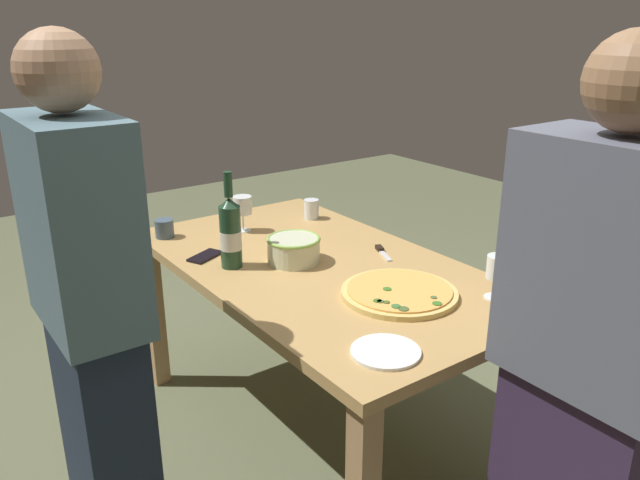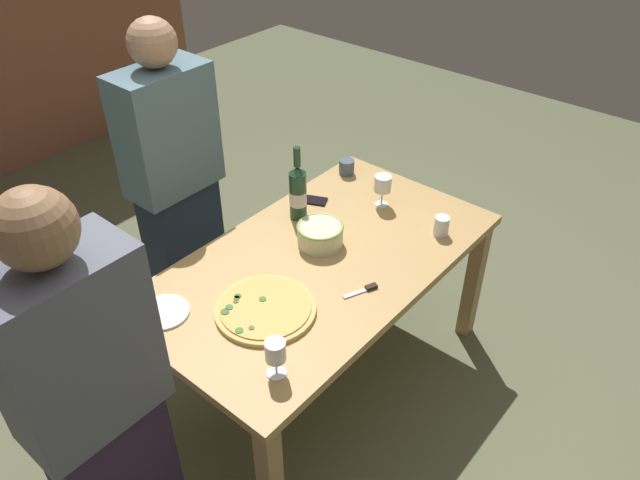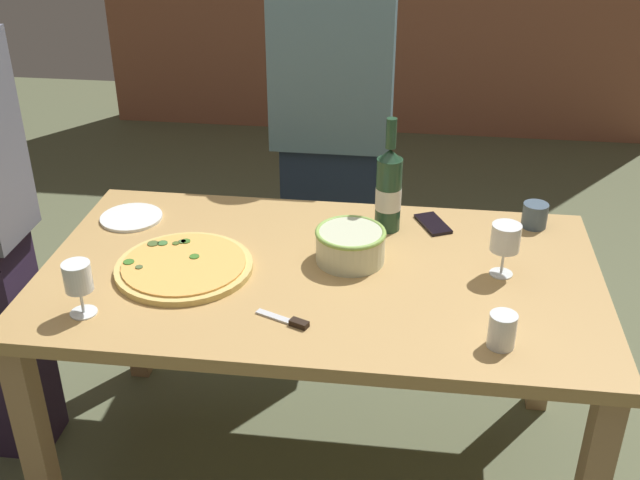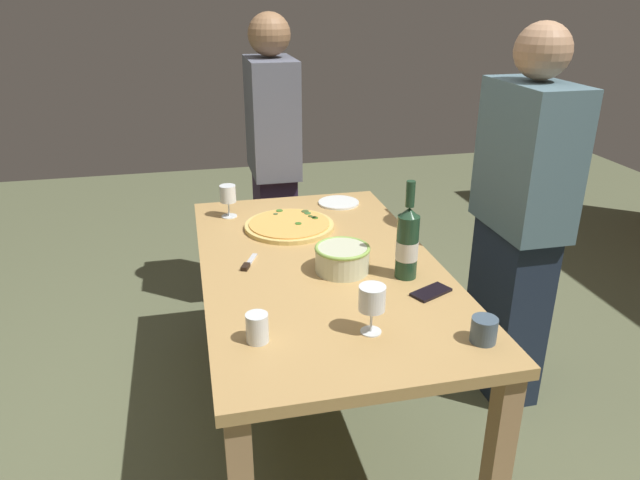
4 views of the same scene
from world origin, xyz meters
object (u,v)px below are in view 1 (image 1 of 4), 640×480
at_px(dining_table, 320,287).
at_px(wine_bottle, 230,232).
at_px(wine_glass_by_bottle, 242,206).
at_px(cup_amber, 164,229).
at_px(person_guest_left, 588,374).
at_px(cup_ceramic, 311,209).
at_px(serving_bowl, 294,249).
at_px(cell_phone, 205,256).
at_px(pizza, 399,293).
at_px(wine_glass_near_pizza, 497,269).
at_px(person_host, 91,316).
at_px(pizza_knife, 382,251).
at_px(side_plate, 386,352).

xyz_separation_m(dining_table, wine_bottle, (0.18, 0.28, 0.23)).
bearing_deg(wine_glass_by_bottle, cup_amber, 68.31).
bearing_deg(person_guest_left, cup_ceramic, -11.00).
distance_m(serving_bowl, cell_phone, 0.35).
height_order(pizza, cup_ceramic, cup_ceramic).
bearing_deg(serving_bowl, wine_glass_near_pizza, -151.37).
height_order(pizza, person_host, person_host).
bearing_deg(wine_glass_by_bottle, serving_bowl, 176.92).
bearing_deg(cup_ceramic, person_host, 115.16).
xyz_separation_m(wine_bottle, cup_ceramic, (0.31, -0.58, -0.09)).
xyz_separation_m(dining_table, pizza_knife, (-0.04, -0.27, 0.10)).
relative_size(wine_bottle, cup_amber, 4.64).
bearing_deg(dining_table, person_guest_left, -179.45).
xyz_separation_m(dining_table, serving_bowl, (0.08, 0.07, 0.15)).
xyz_separation_m(serving_bowl, cell_phone, (0.24, 0.25, -0.05)).
xyz_separation_m(cup_amber, cup_ceramic, (-0.15, -0.66, 0.01)).
bearing_deg(person_host, dining_table, 0.00).
bearing_deg(person_host, pizza_knife, -3.27).
bearing_deg(person_guest_left, dining_table, -0.00).
bearing_deg(cell_phone, pizza_knife, -146.85).
distance_m(wine_glass_by_bottle, cell_phone, 0.36).
distance_m(serving_bowl, wine_glass_near_pizza, 0.76).
relative_size(serving_bowl, wine_bottle, 0.57).
bearing_deg(wine_glass_by_bottle, pizza, -174.10).
bearing_deg(wine_glass_by_bottle, person_host, 124.97).
bearing_deg(cup_ceramic, cell_phone, 104.78).
height_order(wine_bottle, cup_ceramic, wine_bottle).
relative_size(side_plate, person_guest_left, 0.12).
xyz_separation_m(wine_bottle, person_host, (-0.24, 0.59, -0.07)).
relative_size(dining_table, wine_glass_by_bottle, 10.16).
relative_size(cup_amber, person_host, 0.05).
distance_m(dining_table, pizza_knife, 0.29).
distance_m(wine_glass_by_bottle, pizza_knife, 0.65).
relative_size(wine_glass_near_pizza, pizza_knife, 1.01).
distance_m(wine_bottle, cup_amber, 0.48).
relative_size(cup_ceramic, side_plate, 0.46).
relative_size(side_plate, cell_phone, 1.38).
relative_size(person_host, person_guest_left, 1.00).
height_order(wine_glass_near_pizza, cup_amber, wine_glass_near_pizza).
height_order(cup_amber, side_plate, cup_amber).
bearing_deg(cup_amber, wine_glass_near_pizza, -151.95).
height_order(dining_table, side_plate, side_plate).
xyz_separation_m(dining_table, cup_ceramic, (0.49, -0.30, 0.14)).
relative_size(serving_bowl, person_host, 0.13).
bearing_deg(cup_amber, pizza_knife, -137.43).
relative_size(dining_table, person_guest_left, 0.99).
bearing_deg(pizza, serving_bowl, 13.99).
distance_m(pizza, serving_bowl, 0.48).
height_order(side_plate, person_host, person_host).
xyz_separation_m(cup_ceramic, pizza_knife, (-0.53, 0.03, -0.04)).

